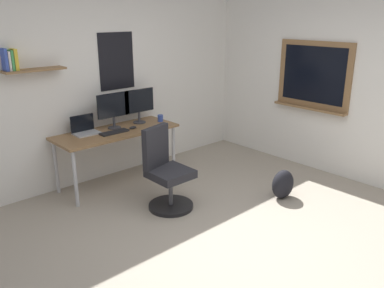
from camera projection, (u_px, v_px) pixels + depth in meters
ground_plane at (234, 246)px, 3.85m from camera, size 5.20×5.20×0.00m
wall_back at (96, 82)px, 5.15m from camera, size 5.00×0.30×2.60m
wall_right at (365, 84)px, 5.02m from camera, size 0.22×5.00×2.60m
desk at (117, 136)px, 5.09m from camera, size 1.59×0.63×0.73m
office_chair at (166, 174)px, 4.53m from camera, size 0.52×0.54×0.95m
laptop at (85, 129)px, 4.93m from camera, size 0.31×0.21×0.23m
monitor_primary at (114, 108)px, 5.08m from camera, size 0.46×0.17×0.46m
monitor_secondary at (139, 104)px, 5.33m from camera, size 0.46×0.17×0.46m
keyboard at (114, 132)px, 4.96m from camera, size 0.37×0.13×0.02m
computer_mouse at (133, 128)px, 5.14m from camera, size 0.10×0.06×0.03m
coffee_mug at (160, 118)px, 5.48m from camera, size 0.08×0.08×0.09m
backpack at (283, 184)px, 4.81m from camera, size 0.32×0.22×0.36m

